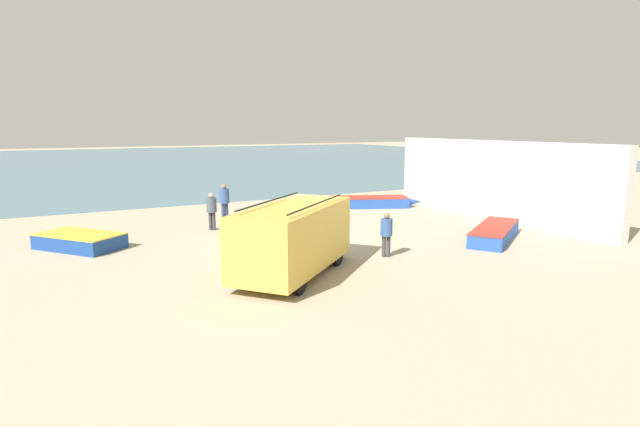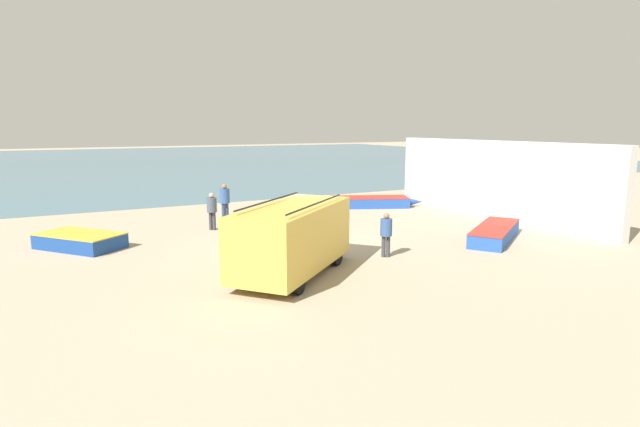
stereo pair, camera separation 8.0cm
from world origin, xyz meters
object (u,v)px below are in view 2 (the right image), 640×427
fishing_rowboat_2 (372,202)px  parked_van (293,237)px  fishing_rowboat_0 (496,232)px  fisherman_1 (386,231)px  fisherman_0 (212,208)px  fisherman_2 (225,199)px  fishing_rowboat_1 (78,240)px

fishing_rowboat_2 → parked_van: bearing=-110.4°
fishing_rowboat_0 → fisherman_1: 5.73m
fisherman_0 → fisherman_1: fisherman_0 is taller
fishing_rowboat_0 → fisherman_2: size_ratio=2.74×
fishing_rowboat_2 → fisherman_1: fisherman_1 is taller
parked_van → fisherman_0: parked_van is taller
fishing_rowboat_0 → fishing_rowboat_1: fishing_rowboat_1 is taller
fishing_rowboat_0 → fisherman_2: (-8.69, 9.00, 0.80)m
fisherman_1 → parked_van: bearing=-52.0°
fishing_rowboat_2 → fisherman_1: 11.08m
parked_van → fisherman_1: bearing=-34.1°
fisherman_2 → fisherman_0: bearing=-35.8°
parked_van → fisherman_2: parked_van is taller
fishing_rowboat_0 → fisherman_0: fisherman_0 is taller
fishing_rowboat_0 → parked_van: bearing=151.1°
fishing_rowboat_0 → fishing_rowboat_2: size_ratio=0.94×
fishing_rowboat_1 → fisherman_1: 11.66m
fishing_rowboat_0 → fishing_rowboat_1: 16.54m
fishing_rowboat_0 → fishing_rowboat_2: bearing=56.7°
parked_van → fisherman_1: (3.81, 0.43, -0.26)m
fishing_rowboat_2 → fisherman_2: 8.77m
parked_van → fisherman_1: parked_van is taller
fisherman_2 → fisherman_1: bearing=14.5°
parked_van → fisherman_2: size_ratio=2.85×
fishing_rowboat_2 → fisherman_0: 10.11m
parked_van → fisherman_0: size_ratio=3.10×
fishing_rowboat_1 → fisherman_2: size_ratio=2.04×
fishing_rowboat_0 → fisherman_1: size_ratio=3.13×
fishing_rowboat_1 → fisherman_0: fisherman_0 is taller
parked_van → fishing_rowboat_2: 13.78m
fishing_rowboat_0 → fisherman_0: bearing=110.8°
fishing_rowboat_0 → fishing_rowboat_2: fishing_rowboat_2 is taller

